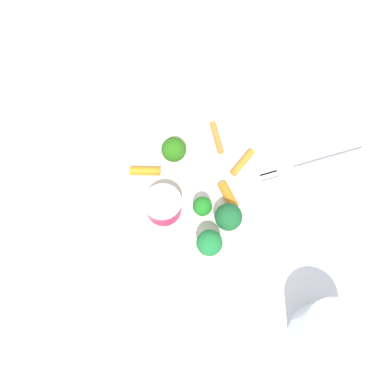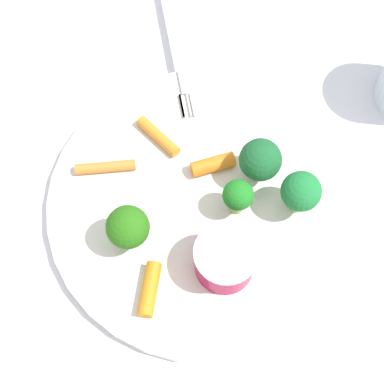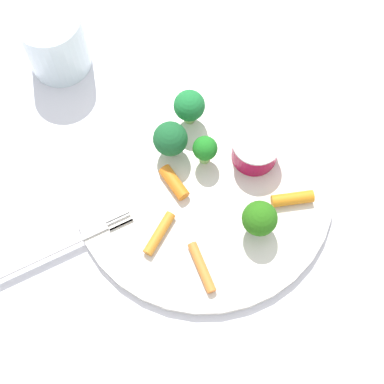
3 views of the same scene
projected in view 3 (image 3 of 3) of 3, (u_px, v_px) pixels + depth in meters
ground_plane at (203, 186)px, 0.67m from camera, size 2.40×2.40×0.00m
plate at (203, 184)px, 0.66m from camera, size 0.30×0.30×0.01m
sauce_cup at (257, 151)px, 0.65m from camera, size 0.06×0.06×0.04m
broccoli_floret_0 at (205, 149)px, 0.64m from camera, size 0.03×0.03×0.04m
broccoli_floret_1 at (260, 219)px, 0.61m from camera, size 0.04×0.04×0.05m
broccoli_floret_2 at (170, 139)px, 0.64m from camera, size 0.04×0.04×0.05m
broccoli_floret_3 at (189, 106)px, 0.66m from camera, size 0.04×0.04×0.05m
carrot_stick_0 at (159, 233)px, 0.63m from camera, size 0.05×0.04×0.01m
carrot_stick_1 at (292, 199)px, 0.64m from camera, size 0.05×0.03×0.01m
carrot_stick_2 at (174, 182)px, 0.65m from camera, size 0.02×0.04×0.01m
carrot_stick_3 at (202, 267)px, 0.61m from camera, size 0.02×0.06×0.01m
fork at (57, 249)px, 0.63m from camera, size 0.18×0.02×0.00m
drinking_glass at (55, 42)px, 0.69m from camera, size 0.08×0.08×0.08m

